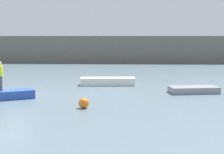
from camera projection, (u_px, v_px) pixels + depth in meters
name	position (u px, v px, depth m)	size (l,w,h in m)	color
ground_plane	(7.00, 97.00, 18.89)	(120.00, 120.00, 0.00)	slate
embankment_wall	(73.00, 49.00, 42.47)	(80.00, 1.20, 3.41)	#666056
rowboat_blue	(1.00, 95.00, 18.10)	(3.52, 1.07, 0.47)	#2B4CAD
rowboat_white	(108.00, 81.00, 23.39)	(3.79, 1.09, 0.52)	white
rowboat_grey	(194.00, 90.00, 20.20)	(2.91, 1.26, 0.38)	gray
person_hiviz_shirt	(0.00, 74.00, 17.96)	(0.32, 0.32, 1.61)	#4C4C56
mooring_buoy	(84.00, 103.00, 15.90)	(0.50, 0.50, 0.50)	orange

